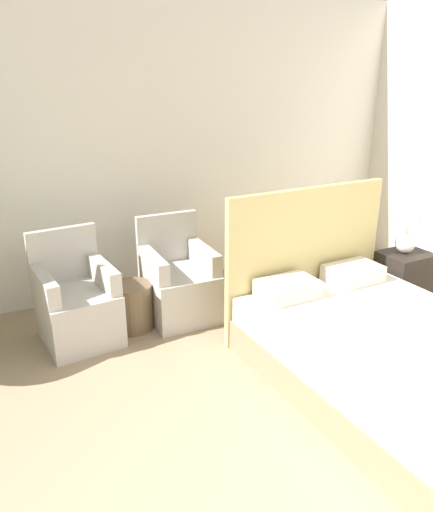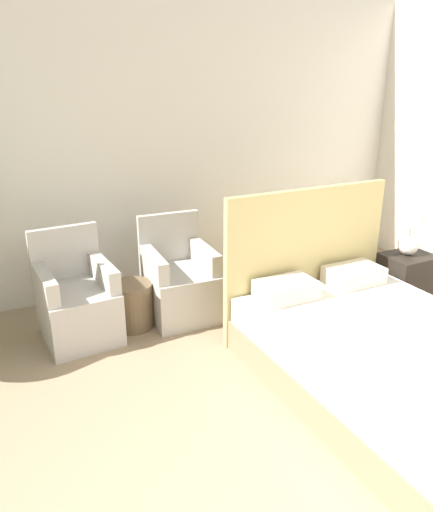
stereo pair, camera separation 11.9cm
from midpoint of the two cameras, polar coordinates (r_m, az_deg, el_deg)
name	(u,v)px [view 1 (the left image)]	position (r m, az deg, el deg)	size (l,w,h in m)	color
wall_back	(153,146)	(5.09, -8.00, 12.30)	(10.00, 0.06, 2.90)	silver
bed	(386,351)	(3.83, 17.97, -10.25)	(1.55, 2.16, 1.26)	#8C7A5B
armchair_near_window_left	(77,307)	(4.37, -16.39, -5.62)	(0.62, 0.70, 0.91)	#B7B2A8
armchair_near_window_right	(179,286)	(4.61, -5.07, -3.41)	(0.62, 0.69, 0.91)	#B7B2A8
nightstand	(402,282)	(4.99, 19.83, -2.79)	(0.45, 0.37, 0.58)	black
table_lamp	(409,220)	(4.81, 20.43, 3.91)	(0.25, 0.25, 0.53)	white
side_table	(132,306)	(4.48, -10.39, -5.68)	(0.37, 0.37, 0.41)	brown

